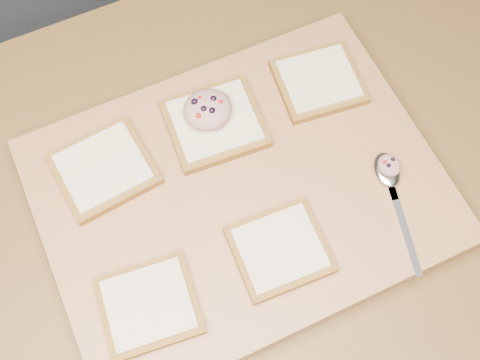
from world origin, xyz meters
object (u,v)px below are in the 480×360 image
object	(u,v)px
bread_far_center	(215,123)
spoon	(389,178)
cutting_board	(240,194)
tuna_salad_dollop	(208,109)

from	to	relation	value
bread_far_center	spoon	size ratio (longest dim) A/B	0.78
cutting_board	spoon	bearing A→B (deg)	-21.53
bread_far_center	spoon	xyz separation A→B (m)	(0.17, -0.17, -0.00)
bread_far_center	spoon	bearing A→B (deg)	-44.19
bread_far_center	tuna_salad_dollop	world-z (taller)	tuna_salad_dollop
bread_far_center	tuna_salad_dollop	distance (m)	0.03
spoon	tuna_salad_dollop	bearing A→B (deg)	134.87
bread_far_center	cutting_board	bearing A→B (deg)	-94.52
bread_far_center	spoon	world-z (taller)	bread_far_center
cutting_board	spoon	world-z (taller)	spoon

